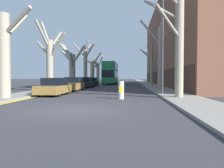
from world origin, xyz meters
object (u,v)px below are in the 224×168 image
street_tree_right_1 (160,54)px  traffic_bollard (121,90)px  parked_car_3 (92,82)px  street_tree_left_2 (71,66)px  parked_car_2 (85,83)px  lamp_post (162,36)px  street_tree_left_5 (98,71)px  parked_car_0 (54,87)px  street_tree_left_4 (93,70)px  parked_car_1 (73,84)px  street_tree_right_0 (178,39)px  street_tree_left_1 (49,59)px  double_decker_bus (111,72)px  street_tree_left_3 (86,63)px  street_tree_left_0 (4,50)px  street_tree_right_2 (151,67)px

street_tree_right_1 → traffic_bollard: street_tree_right_1 is taller
street_tree_right_1 → parked_car_3: 14.74m
street_tree_left_2 → traffic_bollard: (7.72, -15.89, -2.43)m
parked_car_2 → lamp_post: bearing=-52.3°
street_tree_left_5 → traffic_bollard: street_tree_left_5 is taller
parked_car_0 → parked_car_3: 17.39m
street_tree_left_5 → street_tree_right_1: bearing=-70.2°
street_tree_left_4 → parked_car_1: street_tree_left_4 is taller
street_tree_left_4 → street_tree_right_0: size_ratio=0.79×
street_tree_left_2 → street_tree_left_1: bearing=-90.0°
double_decker_bus → traffic_bollard: bearing=-83.6°
street_tree_left_1 → parked_car_3: 13.17m
traffic_bollard → street_tree_right_1: bearing=67.4°
street_tree_left_5 → lamp_post: 39.19m
lamp_post → traffic_bollard: size_ratio=7.31×
street_tree_right_0 → traffic_bollard: street_tree_right_0 is taller
street_tree_right_0 → parked_car_1: street_tree_right_0 is taller
street_tree_left_2 → parked_car_3: street_tree_left_2 is taller
parked_car_0 → parked_car_2: parked_car_2 is taller
street_tree_left_1 → lamp_post: (10.87, -3.83, 1.51)m
street_tree_left_1 → street_tree_left_3: bearing=88.9°
street_tree_left_4 → parked_car_0: 30.28m
street_tree_left_3 → street_tree_left_4: bearing=91.4°
double_decker_bus → street_tree_right_1: bearing=-71.4°
parked_car_1 → lamp_post: size_ratio=0.47×
street_tree_right_0 → parked_car_0: 10.19m
parked_car_1 → parked_car_0: bearing=-90.0°
street_tree_left_0 → traffic_bollard: bearing=6.4°
parked_car_0 → lamp_post: 9.71m
parked_car_0 → street_tree_right_1: bearing=34.7°
street_tree_left_3 → street_tree_left_5: 16.88m
street_tree_right_0 → parked_car_3: bearing=115.7°
street_tree_left_5 → lamp_post: (10.83, -37.62, 1.85)m
street_tree_left_3 → street_tree_right_0: 26.24m
street_tree_left_2 → street_tree_right_0: street_tree_right_0 is taller
street_tree_right_1 → parked_car_3: bearing=130.9°
street_tree_right_0 → street_tree_right_1: street_tree_right_0 is taller
street_tree_right_2 → parked_car_3: size_ratio=1.67×
street_tree_left_2 → double_decker_bus: size_ratio=0.61×
street_tree_right_2 → double_decker_bus: 14.54m
street_tree_right_0 → parked_car_1: size_ratio=2.11×
street_tree_right_1 → traffic_bollard: size_ratio=7.28×
street_tree_left_4 → street_tree_right_2: 18.47m
street_tree_right_1 → double_decker_bus: (-7.30, 21.66, -1.40)m
street_tree_left_2 → street_tree_left_3: street_tree_left_3 is taller
parked_car_2 → lamp_post: (8.73, -11.29, 4.15)m
street_tree_left_3 → street_tree_left_5: bearing=90.9°
street_tree_left_2 → parked_car_2: (2.15, -1.05, -2.34)m
street_tree_left_0 → street_tree_left_4: 33.70m
street_tree_right_0 → parked_car_3: (-9.39, 19.50, -3.38)m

